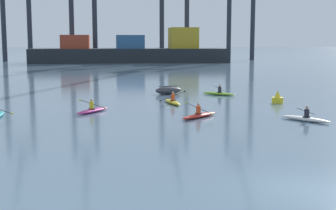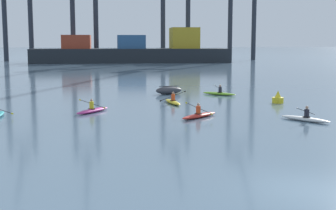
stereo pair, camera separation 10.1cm
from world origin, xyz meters
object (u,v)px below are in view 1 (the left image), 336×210
object	(u,v)px
kayak_red	(199,115)
kayak_magenta	(92,110)
kayak_lime	(219,93)
kayak_yellow	(173,101)
capsized_dinghy	(168,90)
kayak_white	(305,118)
container_barge	(132,52)
channel_buoy	(278,98)

from	to	relation	value
kayak_red	kayak_magenta	bearing A→B (deg)	156.10
kayak_lime	kayak_yellow	size ratio (longest dim) A/B	0.85
capsized_dinghy	kayak_white	world-z (taller)	kayak_white
capsized_dinghy	kayak_yellow	world-z (taller)	kayak_yellow
container_barge	kayak_magenta	bearing A→B (deg)	-94.75
container_barge	channel_buoy	bearing A→B (deg)	-83.91
kayak_white	kayak_red	distance (m)	6.58
kayak_lime	kayak_yellow	xyz separation A→B (m)	(-4.99, -5.48, 0.00)
channel_buoy	kayak_white	world-z (taller)	channel_buoy
kayak_white	kayak_yellow	size ratio (longest dim) A/B	0.90
capsized_dinghy	kayak_lime	size ratio (longest dim) A/B	0.96
container_barge	kayak_magenta	distance (m)	78.35
channel_buoy	kayak_white	size ratio (longest dim) A/B	0.32
container_barge	kayak_white	world-z (taller)	container_barge
kayak_white	kayak_yellow	distance (m)	11.50
kayak_lime	kayak_red	xyz separation A→B (m)	(-4.19, -12.47, 0.00)
container_barge	kayak_magenta	world-z (taller)	container_barge
capsized_dinghy	kayak_lime	xyz separation A→B (m)	(4.48, -1.35, -0.18)
kayak_magenta	kayak_red	size ratio (longest dim) A/B	1.07
kayak_yellow	kayak_red	world-z (taller)	kayak_yellow
container_barge	kayak_lime	distance (m)	68.83
kayak_magenta	kayak_lime	size ratio (longest dim) A/B	1.07
container_barge	channel_buoy	size ratio (longest dim) A/B	45.32
channel_buoy	kayak_magenta	distance (m)	14.84
kayak_magenta	kayak_red	world-z (taller)	same
kayak_lime	kayak_white	distance (m)	14.72
channel_buoy	kayak_yellow	world-z (taller)	kayak_yellow
container_barge	kayak_lime	bearing A→B (deg)	-86.16
kayak_white	kayak_yellow	bearing A→B (deg)	127.65
channel_buoy	kayak_lime	world-z (taller)	kayak_lime
container_barge	capsized_dinghy	distance (m)	67.32
channel_buoy	kayak_yellow	bearing A→B (deg)	176.13
capsized_dinghy	kayak_lime	bearing A→B (deg)	-16.80
kayak_lime	kayak_white	xyz separation A→B (m)	(2.03, -14.58, 0.00)
kayak_white	channel_buoy	bearing A→B (deg)	81.13
channel_buoy	kayak_yellow	distance (m)	8.38
container_barge	kayak_red	bearing A→B (deg)	-89.71
container_barge	kayak_white	distance (m)	83.51
kayak_white	kayak_yellow	xyz separation A→B (m)	(-7.03, 9.11, 0.00)
capsized_dinghy	kayak_lime	world-z (taller)	kayak_lime
kayak_white	kayak_magenta	bearing A→B (deg)	158.48
container_barge	kayak_red	xyz separation A→B (m)	(0.41, -81.10, -2.33)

